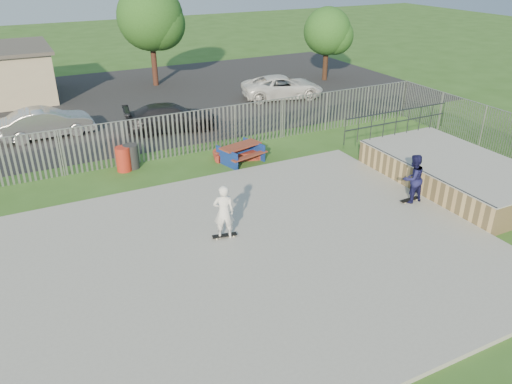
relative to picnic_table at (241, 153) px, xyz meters
name	(u,v)px	position (x,y,z in m)	size (l,w,h in m)	color
ground	(251,257)	(-3.00, -7.08, -0.40)	(120.00, 120.00, 0.00)	#31581E
concrete_slab	(251,255)	(-3.00, -7.08, -0.33)	(15.00, 12.00, 0.15)	gray
quarter_pipe	(454,172)	(6.50, -6.04, 0.16)	(5.50, 7.05, 2.19)	tan
fence	(221,169)	(-2.00, -2.49, 0.60)	(26.04, 16.02, 2.00)	gray
picnic_table	(241,153)	(0.00, 0.00, 0.00)	(2.19, 1.95, 0.79)	maroon
funbox	(238,154)	(0.05, 0.43, -0.22)	(1.99, 1.37, 0.36)	maroon
trash_bin_red	(124,159)	(-4.84, 1.34, 0.13)	(0.63, 0.63, 1.05)	#A82819
trash_bin_grey	(131,156)	(-4.48, 1.48, 0.13)	(0.63, 0.63, 1.05)	#262729
parking_lot	(114,103)	(-3.00, 11.92, -0.39)	(40.00, 18.00, 0.02)	black
car_silver	(46,123)	(-7.23, 7.27, 0.35)	(1.54, 4.41, 1.45)	silver
car_dark	(171,117)	(-1.38, 5.47, 0.31)	(1.93, 4.74, 1.38)	#222227
car_white	(283,87)	(6.81, 8.27, 0.33)	(2.34, 5.08, 1.41)	white
tree_mid	(150,17)	(0.65, 15.16, 4.08)	(4.31, 4.31, 6.66)	#44251B
tree_right	(327,31)	(11.96, 11.19, 2.98)	(3.26, 3.26, 5.03)	#392317
skateboard_a	(410,200)	(3.78, -6.57, -0.21)	(0.80, 0.22, 0.08)	black
skateboard_b	(225,236)	(-3.33, -5.84, -0.21)	(0.82, 0.34, 0.08)	black
skater_navy	(413,179)	(3.78, -6.57, 0.66)	(0.89, 0.69, 1.83)	#151542
skater_white	(224,212)	(-3.33, -5.84, 0.66)	(0.67, 0.44, 1.83)	white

